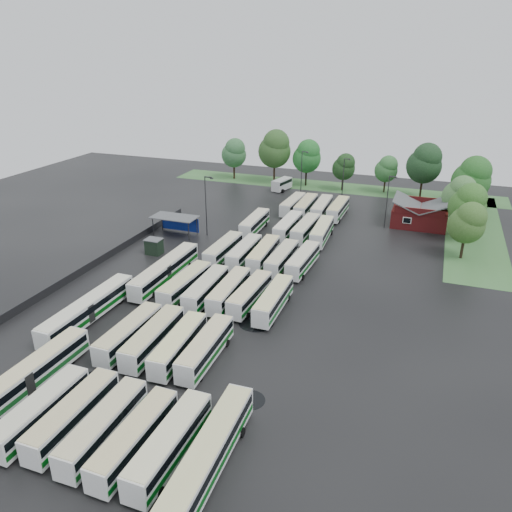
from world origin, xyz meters
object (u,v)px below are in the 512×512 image
(brick_building, at_px, (419,216))
(artic_bus_east, at_px, (204,462))
(minibus, at_px, (282,184))
(artic_bus_west_a, at_px, (28,377))

(brick_building, height_order, artic_bus_east, brick_building)
(minibus, bearing_deg, brick_building, -12.04)
(artic_bus_east, xyz_separation_m, minibus, (-20.36, 84.53, -0.23))
(artic_bus_west_a, distance_m, minibus, 80.64)
(minibus, bearing_deg, artic_bus_east, -63.59)
(artic_bus_west_a, xyz_separation_m, artic_bus_east, (21.27, -3.90, 0.09))
(artic_bus_west_a, bearing_deg, minibus, 90.42)
(brick_building, distance_m, minibus, 35.67)
(artic_bus_west_a, height_order, minibus, artic_bus_west_a)
(artic_bus_east, distance_m, minibus, 86.95)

